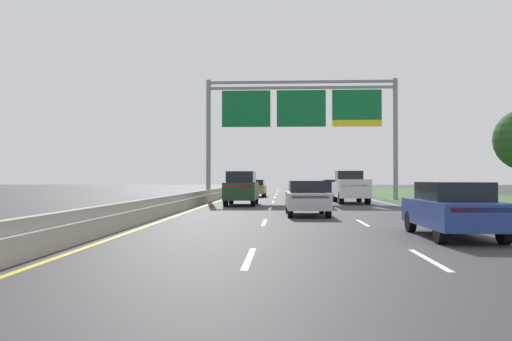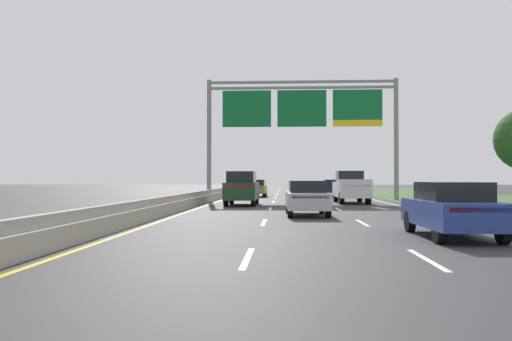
% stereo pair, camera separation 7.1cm
% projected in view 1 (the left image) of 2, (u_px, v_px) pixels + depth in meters
% --- Properties ---
extents(ground_plane, '(220.00, 220.00, 0.00)m').
position_uv_depth(ground_plane, '(300.00, 203.00, 35.41)').
color(ground_plane, '#333335').
extents(lane_striping, '(11.96, 106.00, 0.01)m').
position_uv_depth(lane_striping, '(300.00, 204.00, 34.95)').
color(lane_striping, white).
rests_on(lane_striping, ground).
extents(grass_verge_right, '(14.00, 110.00, 0.02)m').
position_uv_depth(grass_verge_right, '(512.00, 204.00, 34.70)').
color(grass_verge_right, '#3D602D').
rests_on(grass_verge_right, ground).
extents(median_barrier_concrete, '(0.60, 110.00, 0.85)m').
position_uv_depth(median_barrier_concrete, '(202.00, 198.00, 35.75)').
color(median_barrier_concrete, '#A8A399').
rests_on(median_barrier_concrete, ground).
extents(overhead_sign_gantry, '(15.06, 0.42, 9.52)m').
position_uv_depth(overhead_sign_gantry, '(301.00, 114.00, 41.46)').
color(overhead_sign_gantry, gray).
rests_on(overhead_sign_gantry, ground).
extents(pickup_truck_white, '(2.04, 5.41, 2.20)m').
position_uv_depth(pickup_truck_white, '(350.00, 187.00, 35.95)').
color(pickup_truck_white, silver).
rests_on(pickup_truck_white, ground).
extents(car_darkgreen_left_lane_suv, '(1.93, 4.71, 2.11)m').
position_uv_depth(car_darkgreen_left_lane_suv, '(242.00, 188.00, 32.96)').
color(car_darkgreen_left_lane_suv, '#193D23').
rests_on(car_darkgreen_left_lane_suv, ground).
extents(car_blue_right_lane_sedan, '(1.87, 4.42, 1.57)m').
position_uv_depth(car_blue_right_lane_sedan, '(453.00, 209.00, 14.90)').
color(car_blue_right_lane_sedan, navy).
rests_on(car_blue_right_lane_sedan, ground).
extents(car_gold_left_lane_sedan, '(1.90, 4.43, 1.57)m').
position_uv_depth(car_gold_left_lane_sedan, '(255.00, 188.00, 48.42)').
color(car_gold_left_lane_sedan, '#A38438').
rests_on(car_gold_left_lane_sedan, ground).
extents(car_navy_right_lane_sedan, '(1.89, 4.43, 1.57)m').
position_uv_depth(car_navy_right_lane_sedan, '(331.00, 187.00, 51.55)').
color(car_navy_right_lane_sedan, '#161E47').
rests_on(car_navy_right_lane_sedan, ground).
extents(car_silver_centre_lane_sedan, '(1.91, 4.44, 1.57)m').
position_uv_depth(car_silver_centre_lane_sedan, '(307.00, 197.00, 23.81)').
color(car_silver_centre_lane_sedan, '#B2B5BA').
rests_on(car_silver_centre_lane_sedan, ground).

